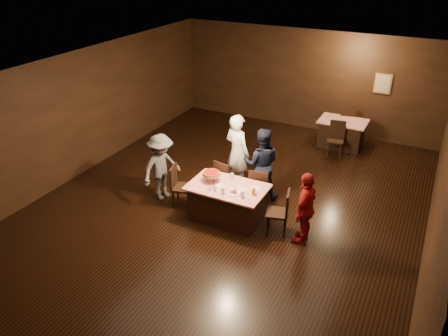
% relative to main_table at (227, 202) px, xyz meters
% --- Properties ---
extents(room, '(10.00, 10.04, 3.02)m').
position_rel_main_table_xyz_m(room, '(-0.19, 0.65, 1.75)').
color(room, black).
rests_on(room, ground).
extents(main_table, '(1.60, 1.00, 0.77)m').
position_rel_main_table_xyz_m(main_table, '(0.00, 0.00, 0.00)').
color(main_table, red).
rests_on(main_table, ground).
extents(back_table, '(1.30, 0.90, 0.77)m').
position_rel_main_table_xyz_m(back_table, '(1.24, 4.74, 0.00)').
color(back_table, '#A50E0B').
rests_on(back_table, ground).
extents(chair_far_left, '(0.50, 0.50, 0.95)m').
position_rel_main_table_xyz_m(chair_far_left, '(-0.40, 0.75, 0.09)').
color(chair_far_left, black).
rests_on(chair_far_left, ground).
extents(chair_far_right, '(0.50, 0.50, 0.95)m').
position_rel_main_table_xyz_m(chair_far_right, '(0.40, 0.75, 0.09)').
color(chair_far_right, black).
rests_on(chair_far_right, ground).
extents(chair_end_left, '(0.51, 0.51, 0.95)m').
position_rel_main_table_xyz_m(chair_end_left, '(-1.10, 0.00, 0.09)').
color(chair_end_left, black).
rests_on(chair_end_left, ground).
extents(chair_end_right, '(0.51, 0.51, 0.95)m').
position_rel_main_table_xyz_m(chair_end_right, '(1.10, 0.00, 0.09)').
color(chair_end_right, black).
rests_on(chair_end_right, ground).
extents(chair_back_near, '(0.48, 0.48, 0.95)m').
position_rel_main_table_xyz_m(chair_back_near, '(1.24, 4.04, 0.09)').
color(chair_back_near, black).
rests_on(chair_back_near, ground).
extents(chair_back_far, '(0.50, 0.50, 0.95)m').
position_rel_main_table_xyz_m(chair_back_far, '(1.24, 5.34, 0.09)').
color(chair_back_far, black).
rests_on(chair_back_far, ground).
extents(diner_white_jacket, '(0.78, 0.63, 1.85)m').
position_rel_main_table_xyz_m(diner_white_jacket, '(-0.37, 1.24, 0.54)').
color(diner_white_jacket, white).
rests_on(diner_white_jacket, ground).
extents(diner_navy_hoodie, '(0.98, 0.88, 1.68)m').
position_rel_main_table_xyz_m(diner_navy_hoodie, '(0.27, 1.13, 0.45)').
color(diner_navy_hoodie, black).
rests_on(diner_navy_hoodie, ground).
extents(diner_grey_knit, '(0.82, 1.12, 1.56)m').
position_rel_main_table_xyz_m(diner_grey_knit, '(-1.68, 0.08, 0.39)').
color(diner_grey_knit, '#57575C').
rests_on(diner_grey_knit, ground).
extents(diner_red_shirt, '(0.41, 0.90, 1.50)m').
position_rel_main_table_xyz_m(diner_red_shirt, '(1.66, -0.03, 0.36)').
color(diner_red_shirt, '#A01416').
rests_on(diner_red_shirt, ground).
extents(pizza_stand, '(0.38, 0.38, 0.22)m').
position_rel_main_table_xyz_m(pizza_stand, '(-0.40, 0.05, 0.57)').
color(pizza_stand, black).
rests_on(pizza_stand, main_table).
extents(plate_with_slice, '(0.25, 0.25, 0.06)m').
position_rel_main_table_xyz_m(plate_with_slice, '(0.25, -0.18, 0.41)').
color(plate_with_slice, white).
rests_on(plate_with_slice, main_table).
extents(plate_empty, '(0.25, 0.25, 0.01)m').
position_rel_main_table_xyz_m(plate_empty, '(0.55, 0.15, 0.39)').
color(plate_empty, white).
rests_on(plate_empty, main_table).
extents(glass_front_left, '(0.08, 0.08, 0.14)m').
position_rel_main_table_xyz_m(glass_front_left, '(0.05, -0.30, 0.46)').
color(glass_front_left, silver).
rests_on(glass_front_left, main_table).
extents(glass_front_right, '(0.08, 0.08, 0.14)m').
position_rel_main_table_xyz_m(glass_front_right, '(0.45, -0.25, 0.46)').
color(glass_front_right, silver).
rests_on(glass_front_right, main_table).
extents(glass_amber, '(0.08, 0.08, 0.14)m').
position_rel_main_table_xyz_m(glass_amber, '(0.60, -0.05, 0.46)').
color(glass_amber, '#BF7F26').
rests_on(glass_amber, main_table).
extents(glass_back, '(0.08, 0.08, 0.14)m').
position_rel_main_table_xyz_m(glass_back, '(-0.05, 0.30, 0.46)').
color(glass_back, silver).
rests_on(glass_back, main_table).
extents(condiments, '(0.17, 0.10, 0.09)m').
position_rel_main_table_xyz_m(condiments, '(-0.18, -0.28, 0.43)').
color(condiments, silver).
rests_on(condiments, main_table).
extents(napkin_center, '(0.19, 0.19, 0.01)m').
position_rel_main_table_xyz_m(napkin_center, '(0.30, 0.00, 0.39)').
color(napkin_center, white).
rests_on(napkin_center, main_table).
extents(napkin_left, '(0.21, 0.21, 0.01)m').
position_rel_main_table_xyz_m(napkin_left, '(-0.15, -0.05, 0.39)').
color(napkin_left, white).
rests_on(napkin_left, main_table).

